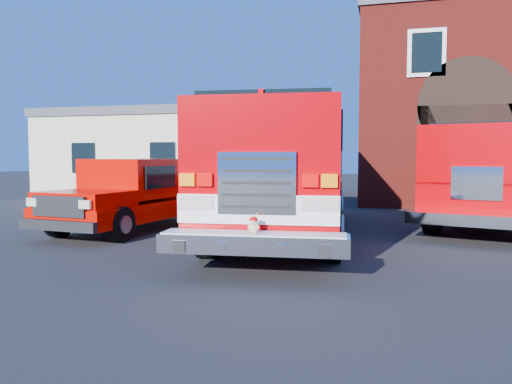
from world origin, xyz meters
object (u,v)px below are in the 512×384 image
(secondary_truck, at_px, (497,170))
(pickup_truck, at_px, (136,196))
(fire_engine, at_px, (288,170))
(side_building, at_px, (161,154))

(secondary_truck, bearing_deg, pickup_truck, -158.19)
(fire_engine, distance_m, secondary_truck, 6.88)
(fire_engine, xyz_separation_m, pickup_truck, (-4.32, -0.32, -0.74))
(fire_engine, distance_m, pickup_truck, 4.39)
(side_building, distance_m, secondary_truck, 16.74)
(pickup_truck, bearing_deg, side_building, 112.40)
(side_building, relative_size, pickup_truck, 1.62)
(side_building, distance_m, fire_engine, 14.56)
(side_building, relative_size, fire_engine, 0.95)
(fire_engine, height_order, secondary_truck, fire_engine)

